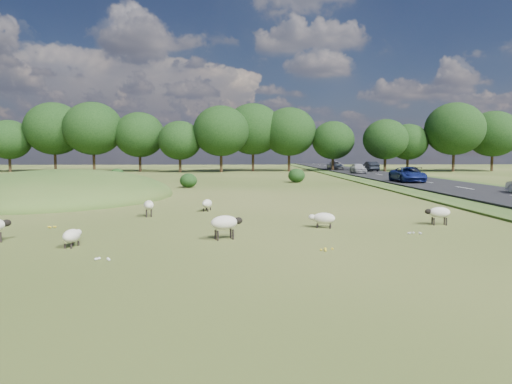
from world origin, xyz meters
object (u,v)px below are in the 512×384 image
sheep_0 (207,204)px  sheep_5 (323,218)px  car_5 (408,175)px  car_6 (409,172)px  sheep_2 (72,236)px  sheep_3 (149,205)px  car_1 (358,168)px  car_0 (335,165)px  car_4 (371,166)px  sheep_4 (225,223)px  sheep_1 (439,212)px

sheep_0 → sheep_5: size_ratio=0.98×
car_5 → car_6: 10.50m
sheep_2 → car_5: (22.73, 30.15, 0.60)m
sheep_3 → car_5: 31.37m
sheep_0 → car_1: car_1 is taller
sheep_2 → car_0: car_0 is taller
sheep_3 → car_4: (25.41, 49.34, 0.45)m
sheep_4 → car_1: (17.54, 48.70, 0.35)m
sheep_2 → sheep_5: sheep_5 is taller
car_0 → car_5: car_5 is taller
sheep_5 → car_1: car_1 is taller
sheep_1 → car_1: car_1 is taller
sheep_1 → sheep_5: size_ratio=0.95×
sheep_4 → car_5: size_ratio=0.24×
sheep_4 → car_5: bearing=36.8°
sheep_3 → sheep_5: bearing=-125.7°
sheep_0 → car_5: (18.83, 20.69, 0.58)m
sheep_1 → car_5: bearing=-103.7°
car_0 → car_4: bearing=-67.1°
sheep_1 → car_6: (11.95, 35.70, 0.31)m
sheep_5 → car_6: bearing=-101.7°
sheep_1 → car_6: bearing=-104.7°
sheep_3 → sheep_0: bearing=-64.6°
sheep_0 → car_1: 44.58m
car_6 → sheep_0: bearing=53.4°
sheep_1 → sheep_2: sheep_1 is taller
sheep_1 → car_4: bearing=-99.0°
car_1 → car_6: (3.80, -9.93, -0.10)m
sheep_4 → car_0: bearing=52.8°
sheep_2 → car_0: bearing=-11.8°
car_1 → sheep_1: bearing=-100.1°
sheep_2 → car_1: bearing=-17.2°
sheep_3 → car_6: bearing=-48.9°
sheep_5 → car_6: 40.18m
sheep_2 → sheep_5: size_ratio=0.92×
sheep_1 → sheep_4: 9.88m
sheep_0 → sheep_5: 7.94m
car_0 → car_4: car_4 is taller
sheep_3 → car_1: 47.64m
sheep_0 → car_0: 59.36m
sheep_1 → sheep_3: (-13.46, 3.18, 0.00)m
car_4 → car_5: bearing=81.9°
sheep_3 → car_5: size_ratio=0.22×
sheep_0 → sheep_2: (-3.90, -9.46, -0.02)m
car_1 → car_4: car_4 is taller
car_4 → sheep_2: bearing=64.9°
car_0 → sheep_2: bearing=-109.1°
sheep_4 → car_5: car_5 is taller
sheep_3 → car_6: size_ratio=0.27×
car_0 → car_4: 9.76m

